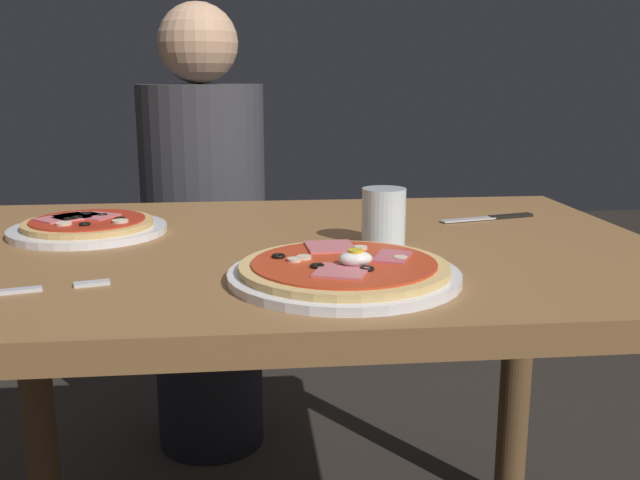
# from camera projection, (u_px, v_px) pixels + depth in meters

# --- Properties ---
(dining_table) EXTENTS (1.18, 0.83, 0.74)m
(dining_table) POSITION_uv_depth(u_px,v_px,m) (295.00, 311.00, 1.19)
(dining_table) COLOR olive
(dining_table) RESTS_ON ground
(pizza_foreground) EXTENTS (0.31, 0.31, 0.05)m
(pizza_foreground) POSITION_uv_depth(u_px,v_px,m) (344.00, 271.00, 0.95)
(pizza_foreground) COLOR white
(pizza_foreground) RESTS_ON dining_table
(pizza_across_left) EXTENTS (0.27, 0.27, 0.03)m
(pizza_across_left) POSITION_uv_depth(u_px,v_px,m) (88.00, 227.00, 1.24)
(pizza_across_left) COLOR white
(pizza_across_left) RESTS_ON dining_table
(water_glass_near) EXTENTS (0.07, 0.07, 0.09)m
(water_glass_near) POSITION_uv_depth(u_px,v_px,m) (384.00, 220.00, 1.15)
(water_glass_near) COLOR silver
(water_glass_near) RESTS_ON dining_table
(fork) EXTENTS (0.16, 0.06, 0.00)m
(fork) POSITION_uv_depth(u_px,v_px,m) (35.00, 289.00, 0.91)
(fork) COLOR silver
(fork) RESTS_ON dining_table
(knife) EXTENTS (0.19, 0.07, 0.01)m
(knife) POSITION_uv_depth(u_px,v_px,m) (494.00, 217.00, 1.36)
(knife) COLOR silver
(knife) RESTS_ON dining_table
(diner_person) EXTENTS (0.32, 0.32, 1.18)m
(diner_person) POSITION_uv_depth(u_px,v_px,m) (205.00, 246.00, 1.90)
(diner_person) COLOR black
(diner_person) RESTS_ON ground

